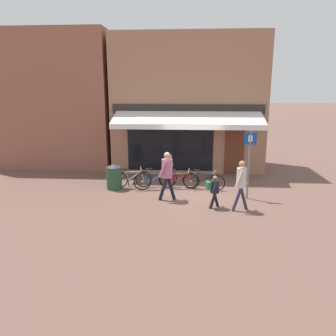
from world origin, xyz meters
The scene contains 13 objects.
ground_plane centered at (0.00, 0.00, 0.00)m, with size 160.00×160.00×0.00m, color brown.
shop_front centered at (-0.23, 4.33, 3.22)m, with size 7.31×4.57×6.45m.
neighbour_building centered at (-7.36, 4.84, 3.34)m, with size 6.55×4.00×6.69m.
bike_rack_rail centered at (-0.91, 0.59, 0.47)m, with size 3.53×0.04×0.57m.
bicycle_silver centered at (-2.45, 0.36, 0.37)m, with size 1.68×0.51×0.85m.
bicycle_blue centered at (-1.46, 0.28, 0.39)m, with size 1.71×0.85×0.87m.
bicycle_red centered at (-0.53, 0.39, 0.36)m, with size 1.66×0.52×0.81m.
bicycle_black centered at (0.46, 0.35, 0.35)m, with size 1.70×0.60×0.79m.
pedestrian_adult centered at (-0.90, -1.00, 1.08)m, with size 0.66×0.58×1.78m.
pedestrian_child centered at (0.73, -1.71, 0.69)m, with size 0.50×0.55×1.13m.
pedestrian_second_adult centered at (1.60, -1.90, 1.05)m, with size 0.57×0.50×1.71m.
litter_bin centered at (-3.12, 0.15, 0.52)m, with size 0.62×0.62×1.03m.
parking_sign centered at (2.03, -0.68, 1.54)m, with size 0.44×0.07×2.52m.
Camera 1 is at (-0.08, -12.32, 3.97)m, focal length 35.00 mm.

